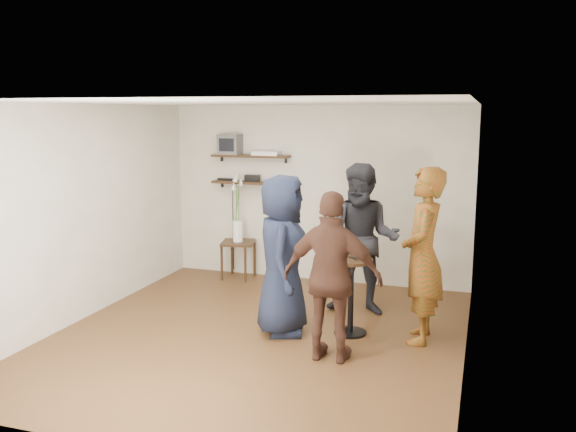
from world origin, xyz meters
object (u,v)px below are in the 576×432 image
object	(u,v)px
person_navy	(282,255)
side_table	(238,248)
person_dark	(363,239)
drinks_table	(351,286)
dvd_deck	(267,153)
person_plaid	(423,256)
radio	(252,178)
person_brown	(332,277)
crt_monitor	(230,144)

from	to	relation	value
person_navy	side_table	bearing A→B (deg)	20.49
person_dark	person_navy	size ratio (longest dim) A/B	1.04
person_dark	drinks_table	bearing A→B (deg)	-90.00
drinks_table	person_dark	size ratio (longest dim) A/B	0.47
dvd_deck	side_table	distance (m)	1.49
person_plaid	person_dark	distance (m)	1.09
radio	person_navy	size ratio (longest dim) A/B	0.12
person_dark	person_navy	world-z (taller)	person_dark
person_navy	person_plaid	bearing A→B (deg)	-95.52
drinks_table	dvd_deck	bearing A→B (deg)	131.19
radio	person_plaid	world-z (taller)	person_plaid
side_table	person_brown	world-z (taller)	person_brown
person_navy	person_brown	xyz separation A→B (m)	(0.73, -0.59, -0.04)
side_table	crt_monitor	bearing A→B (deg)	134.67
side_table	person_brown	xyz separation A→B (m)	(2.10, -2.56, 0.39)
crt_monitor	side_table	world-z (taller)	crt_monitor
dvd_deck	drinks_table	bearing A→B (deg)	-48.81
dvd_deck	radio	size ratio (longest dim) A/B	1.82
person_dark	person_plaid	bearing A→B (deg)	-44.16
side_table	person_dark	distance (m)	2.38
drinks_table	person_plaid	size ratio (longest dim) A/B	0.46
crt_monitor	person_plaid	bearing A→B (deg)	-31.97
dvd_deck	drinks_table	world-z (taller)	dvd_deck
dvd_deck	person_brown	bearing A→B (deg)	-58.32
side_table	drinks_table	bearing A→B (deg)	-40.05
radio	person_navy	bearing A→B (deg)	-60.93
crt_monitor	dvd_deck	size ratio (longest dim) A/B	0.80
crt_monitor	drinks_table	distance (m)	3.36
crt_monitor	side_table	xyz separation A→B (m)	(0.18, -0.18, -1.54)
dvd_deck	side_table	size ratio (longest dim) A/B	0.70
crt_monitor	side_table	distance (m)	1.56
person_plaid	drinks_table	bearing A→B (deg)	-90.00
crt_monitor	person_brown	xyz separation A→B (m)	(2.28, -2.75, -1.15)
person_plaid	person_brown	size ratio (longest dim) A/B	1.11
person_brown	side_table	bearing A→B (deg)	-48.78
crt_monitor	person_brown	distance (m)	3.75
drinks_table	person_dark	distance (m)	0.87
person_dark	side_table	bearing A→B (deg)	152.95
dvd_deck	person_brown	world-z (taller)	dvd_deck
person_dark	crt_monitor	bearing A→B (deg)	151.03
crt_monitor	drinks_table	bearing A→B (deg)	-40.49
dvd_deck	drinks_table	xyz separation A→B (m)	(1.72, -1.97, -1.33)
radio	side_table	size ratio (longest dim) A/B	0.38
dvd_deck	crt_monitor	bearing A→B (deg)	180.00
person_dark	person_brown	distance (m)	1.56
drinks_table	person_dark	bearing A→B (deg)	91.49
side_table	person_plaid	bearing A→B (deg)	-30.98
side_table	person_plaid	xyz separation A→B (m)	(2.90, -1.74, 0.49)
person_brown	person_plaid	bearing A→B (deg)	-132.45
person_plaid	person_navy	bearing A→B (deg)	-84.48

